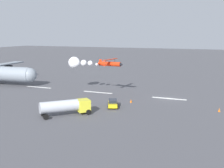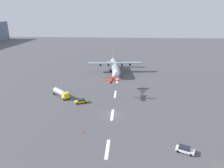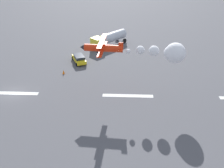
# 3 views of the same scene
# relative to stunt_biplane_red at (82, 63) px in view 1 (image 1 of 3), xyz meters

# --- Properties ---
(ground_plane) EXTENTS (440.00, 440.00, 0.00)m
(ground_plane) POSITION_rel_stunt_biplane_red_xyz_m (-22.61, -0.34, -7.40)
(ground_plane) COLOR #4C4C51
(ground_plane) RESTS_ON ground
(runway_stripe_3) EXTENTS (8.00, 0.90, 0.01)m
(runway_stripe_3) POSITION_rel_stunt_biplane_red_xyz_m (-22.61, -0.34, -7.39)
(runway_stripe_3) COLOR white
(runway_stripe_3) RESTS_ON ground
(runway_stripe_4) EXTENTS (8.00, 0.90, 0.01)m
(runway_stripe_4) POSITION_rel_stunt_biplane_red_xyz_m (-4.31, -0.34, -7.39)
(runway_stripe_4) COLOR white
(runway_stripe_4) RESTS_ON ground
(runway_stripe_5) EXTENTS (8.00, 0.90, 0.01)m
(runway_stripe_5) POSITION_rel_stunt_biplane_red_xyz_m (13.99, -0.34, -7.39)
(runway_stripe_5) COLOR white
(runway_stripe_5) RESTS_ON ground
(stunt_biplane_red) EXTENTS (15.62, 6.49, 3.01)m
(stunt_biplane_red) POSITION_rel_stunt_biplane_red_xyz_m (0.00, 0.00, 0.00)
(stunt_biplane_red) COLOR red
(fuel_tanker_truck) EXTENTS (8.00, 8.34, 2.90)m
(fuel_tanker_truck) POSITION_rel_stunt_biplane_red_xyz_m (-8.48, 21.35, -5.65)
(fuel_tanker_truck) COLOR yellow
(fuel_tanker_truck) RESTS_ON ground
(airport_staff_sedan) EXTENTS (3.48, 4.93, 1.52)m
(airport_staff_sedan) POSITION_rel_stunt_biplane_red_xyz_m (-13.83, 12.14, -6.58)
(airport_staff_sedan) COLOR yellow
(airport_staff_sedan) RESTS_ON ground
(traffic_cone_near) EXTENTS (0.44, 0.44, 0.75)m
(traffic_cone_near) POSITION_rel_stunt_biplane_red_xyz_m (-34.03, 7.33, -7.02)
(traffic_cone_near) COLOR orange
(traffic_cone_near) RESTS_ON ground
(traffic_cone_far) EXTENTS (0.44, 0.44, 0.75)m
(traffic_cone_far) POSITION_rel_stunt_biplane_red_xyz_m (-15.91, 6.95, -7.02)
(traffic_cone_far) COLOR orange
(traffic_cone_far) RESTS_ON ground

